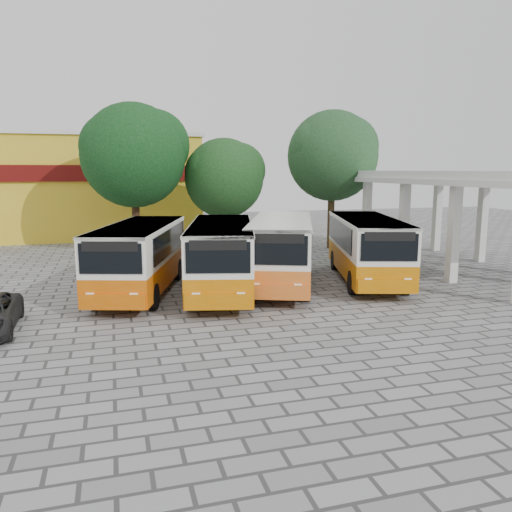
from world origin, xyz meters
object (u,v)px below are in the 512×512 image
object	(u,v)px
bus_far_left	(140,254)
bus_centre_left	(222,253)
bus_centre_right	(282,247)
bus_far_right	(367,245)

from	to	relation	value
bus_far_left	bus_centre_left	size ratio (longest dim) A/B	0.99
bus_far_left	bus_centre_right	size ratio (longest dim) A/B	0.96
bus_far_left	bus_far_right	distance (m)	10.87
bus_far_right	bus_far_left	bearing A→B (deg)	-166.15
bus_centre_right	bus_far_right	bearing A→B (deg)	17.95
bus_centre_left	bus_far_right	bearing A→B (deg)	16.70
bus_centre_left	bus_centre_right	size ratio (longest dim) A/B	0.97
bus_centre_right	bus_far_right	xyz separation A→B (m)	(4.35, -0.25, -0.04)
bus_far_left	bus_centre_right	world-z (taller)	bus_centre_right
bus_centre_left	bus_centre_right	world-z (taller)	bus_centre_right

